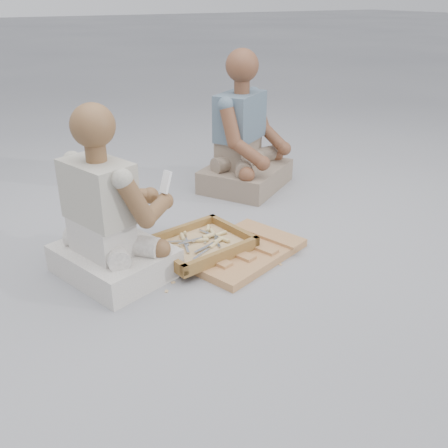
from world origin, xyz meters
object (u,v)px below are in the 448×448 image
carved_panel (241,251)px  craftsman (109,220)px  tool_tray (200,245)px  companion (245,144)px

carved_panel → craftsman: size_ratio=0.75×
carved_panel → tool_tray: size_ratio=1.14×
carved_panel → companion: companion is taller
carved_panel → tool_tray: bearing=153.4°
tool_tray → companion: 1.14m
tool_tray → craftsman: craftsman is taller
craftsman → companion: size_ratio=0.90×
craftsman → carved_panel: bearing=58.1°
tool_tray → companion: size_ratio=0.59×
tool_tray → craftsman: (-0.46, 0.05, 0.23)m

